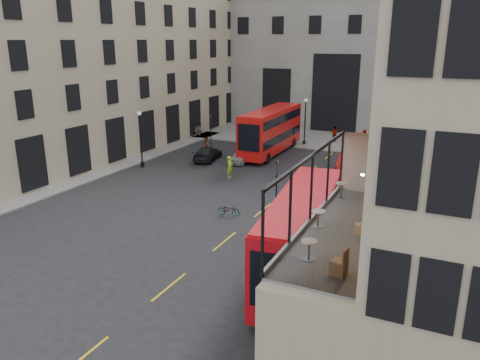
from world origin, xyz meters
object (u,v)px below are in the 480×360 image
at_px(cafe_chair_a, 339,267).
at_px(bicycle, 229,210).
at_px(traffic_light_near, 277,179).
at_px(pedestrian_d, 364,136).
at_px(cafe_table_near, 309,247).
at_px(bus_far, 271,129).
at_px(pedestrian_a, 198,131).
at_px(car_b, 347,162).
at_px(pedestrian_c, 335,135).
at_px(street_lamp_a, 141,143).
at_px(car_c, 208,154).
at_px(cafe_chair_b, 371,236).
at_px(cafe_table_mid, 318,216).
at_px(cafe_chair_c, 360,229).
at_px(car_a, 243,156).
at_px(cyclist, 230,167).
at_px(traffic_light_far, 211,127).
at_px(bus_near, 302,232).
at_px(cafe_table_far, 342,188).
at_px(pedestrian_e, 206,145).
at_px(street_lamp_b, 305,125).
at_px(pedestrian_b, 255,139).
at_px(cafe_chair_d, 379,200).

bearing_deg(cafe_chair_a, bicycle, 128.19).
relative_size(traffic_light_near, pedestrian_d, 2.36).
relative_size(bicycle, cafe_table_near, 2.23).
xyz_separation_m(bus_far, pedestrian_a, (-11.04, 3.60, -1.71)).
xyz_separation_m(traffic_light_near, car_b, (1.91, 13.43, -1.70)).
xyz_separation_m(car_b, pedestrian_c, (-4.05, 11.35, 0.23)).
bearing_deg(cafe_table_near, street_lamp_a, 137.29).
bearing_deg(bicycle, car_b, -28.51).
height_order(car_c, cafe_chair_b, cafe_chair_b).
bearing_deg(car_c, cafe_table_mid, 118.80).
height_order(traffic_light_near, pedestrian_d, traffic_light_near).
xyz_separation_m(cafe_chair_a, cafe_chair_c, (-0.05, 3.51, -0.05)).
distance_m(car_a, cafe_chair_a, 32.21).
bearing_deg(pedestrian_a, cyclist, -44.62).
bearing_deg(bus_far, car_c, -130.76).
relative_size(traffic_light_far, bicycle, 2.45).
distance_m(bus_near, cafe_table_far, 3.19).
bearing_deg(car_b, cafe_table_near, -85.29).
bearing_deg(bus_far, street_lamp_a, -130.86).
xyz_separation_m(traffic_light_far, pedestrian_a, (-4.00, 4.06, -1.47)).
height_order(pedestrian_e, cafe_chair_c, cafe_chair_c).
relative_size(bicycle, cafe_chair_a, 1.67).
xyz_separation_m(cafe_table_far, cafe_chair_c, (1.70, -4.05, -0.23)).
relative_size(traffic_light_far, cafe_chair_b, 4.78).
height_order(pedestrian_e, cafe_table_far, cafe_table_far).
bearing_deg(street_lamp_a, cafe_table_mid, -39.13).
height_order(cyclist, cafe_table_far, cafe_table_far).
distance_m(car_b, pedestrian_a, 20.98).
bearing_deg(car_c, pedestrian_c, -133.67).
xyz_separation_m(pedestrian_a, cafe_chair_a, (26.12, -35.84, 3.93)).
bearing_deg(pedestrian_c, cafe_table_near, 101.64).
xyz_separation_m(street_lamp_b, cafe_table_mid, (11.40, -34.23, 2.65)).
bearing_deg(car_c, cyclist, 127.22).
bearing_deg(cyclist, cafe_chair_c, -140.86).
bearing_deg(bus_far, cyclist, -89.37).
bearing_deg(car_a, traffic_light_far, 149.38).
xyz_separation_m(traffic_light_far, car_c, (2.35, -4.99, -1.75)).
bearing_deg(traffic_light_near, car_b, 81.91).
relative_size(street_lamp_a, cafe_table_mid, 7.90).
relative_size(bicycle, pedestrian_e, 0.89).
distance_m(car_a, bicycle, 14.69).
distance_m(car_b, car_c, 13.77).
bearing_deg(cafe_chair_b, traffic_light_far, 128.06).
distance_m(pedestrian_c, pedestrian_e, 15.72).
bearing_deg(car_a, pedestrian_b, 108.19).
height_order(cyclist, cafe_chair_d, cafe_chair_d).
xyz_separation_m(street_lamp_b, car_c, (-6.65, -10.99, -1.72)).
height_order(bicycle, cyclist, cyclist).
distance_m(street_lamp_a, pedestrian_e, 8.33).
bearing_deg(cafe_chair_d, bicycle, 148.21).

